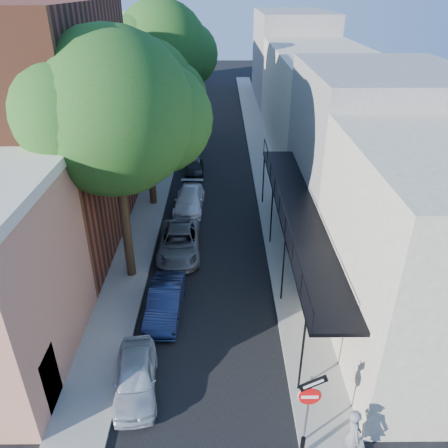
{
  "coord_description": "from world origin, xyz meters",
  "views": [
    {
      "loc": [
        0.61,
        -7.66,
        12.57
      ],
      "look_at": [
        0.74,
        10.14,
        2.8
      ],
      "focal_mm": 35.0,
      "sensor_mm": 36.0,
      "label": 1
    }
  ],
  "objects_px": {
    "bollard": "(302,447)",
    "oak_far": "(168,51)",
    "parked_car_d": "(189,200)",
    "parked_car_b": "(165,302)",
    "parked_car_e": "(194,167)",
    "oak_near": "(124,115)",
    "parked_car_c": "(180,243)",
    "oak_mid": "(152,93)",
    "parked_car_a": "(136,377)",
    "sign_post": "(310,399)",
    "pedestrian": "(353,434)",
    "parked_car_g": "(194,130)",
    "parked_car_f": "(183,145)"
  },
  "relations": [
    {
      "from": "sign_post",
      "to": "parked_car_b",
      "type": "relative_size",
      "value": 0.77
    },
    {
      "from": "oak_far",
      "to": "pedestrian",
      "type": "distance_m",
      "value": 28.78
    },
    {
      "from": "sign_post",
      "to": "parked_car_d",
      "type": "height_order",
      "value": "sign_post"
    },
    {
      "from": "oak_mid",
      "to": "parked_car_e",
      "type": "relative_size",
      "value": 2.92
    },
    {
      "from": "sign_post",
      "to": "parked_car_b",
      "type": "bearing_deg",
      "value": 128.75
    },
    {
      "from": "oak_mid",
      "to": "parked_car_c",
      "type": "height_order",
      "value": "oak_mid"
    },
    {
      "from": "parked_car_f",
      "to": "parked_car_a",
      "type": "bearing_deg",
      "value": -83.82
    },
    {
      "from": "parked_car_e",
      "to": "oak_mid",
      "type": "bearing_deg",
      "value": -114.88
    },
    {
      "from": "bollard",
      "to": "oak_far",
      "type": "height_order",
      "value": "oak_far"
    },
    {
      "from": "bollard",
      "to": "parked_car_e",
      "type": "relative_size",
      "value": 0.23
    },
    {
      "from": "parked_car_d",
      "to": "oak_near",
      "type": "bearing_deg",
      "value": -103.42
    },
    {
      "from": "parked_car_d",
      "to": "parked_car_e",
      "type": "distance_m",
      "value": 5.73
    },
    {
      "from": "oak_far",
      "to": "parked_car_e",
      "type": "bearing_deg",
      "value": -65.43
    },
    {
      "from": "bollard",
      "to": "parked_car_f",
      "type": "height_order",
      "value": "parked_car_f"
    },
    {
      "from": "oak_near",
      "to": "parked_car_d",
      "type": "height_order",
      "value": "oak_near"
    },
    {
      "from": "parked_car_f",
      "to": "parked_car_g",
      "type": "relative_size",
      "value": 1.06
    },
    {
      "from": "parked_car_a",
      "to": "parked_car_c",
      "type": "distance_m",
      "value": 8.97
    },
    {
      "from": "oak_near",
      "to": "oak_mid",
      "type": "relative_size",
      "value": 1.12
    },
    {
      "from": "parked_car_g",
      "to": "parked_car_b",
      "type": "bearing_deg",
      "value": -82.5
    },
    {
      "from": "oak_near",
      "to": "oak_mid",
      "type": "distance_m",
      "value": 8.01
    },
    {
      "from": "parked_car_a",
      "to": "parked_car_e",
      "type": "xyz_separation_m",
      "value": [
        0.99,
        19.89,
        -0.02
      ]
    },
    {
      "from": "sign_post",
      "to": "parked_car_c",
      "type": "distance_m",
      "value": 12.12
    },
    {
      "from": "bollard",
      "to": "parked_car_e",
      "type": "bearing_deg",
      "value": 101.07
    },
    {
      "from": "sign_post",
      "to": "parked_car_e",
      "type": "height_order",
      "value": "sign_post"
    },
    {
      "from": "parked_car_c",
      "to": "parked_car_d",
      "type": "distance_m",
      "value": 5.23
    },
    {
      "from": "oak_far",
      "to": "parked_car_c",
      "type": "xyz_separation_m",
      "value": [
        1.76,
        -15.23,
        -7.61
      ]
    },
    {
      "from": "parked_car_e",
      "to": "pedestrian",
      "type": "xyz_separation_m",
      "value": [
        5.83,
        -22.49,
        0.49
      ]
    },
    {
      "from": "sign_post",
      "to": "parked_car_a",
      "type": "xyz_separation_m",
      "value": [
        -5.55,
        2.13,
        -1.42
      ]
    },
    {
      "from": "oak_far",
      "to": "parked_car_d",
      "type": "distance_m",
      "value": 12.74
    },
    {
      "from": "oak_mid",
      "to": "bollard",
      "type": "bearing_deg",
      "value": -70.1
    },
    {
      "from": "parked_car_a",
      "to": "pedestrian",
      "type": "relative_size",
      "value": 1.86
    },
    {
      "from": "oak_mid",
      "to": "parked_car_e",
      "type": "distance_m",
      "value": 8.28
    },
    {
      "from": "oak_far",
      "to": "parked_car_e",
      "type": "xyz_separation_m",
      "value": [
        1.95,
        -4.27,
        -7.66
      ]
    },
    {
      "from": "parked_car_a",
      "to": "parked_car_f",
      "type": "relative_size",
      "value": 0.85
    },
    {
      "from": "oak_far",
      "to": "parked_car_a",
      "type": "distance_m",
      "value": 25.36
    },
    {
      "from": "bollard",
      "to": "parked_car_d",
      "type": "height_order",
      "value": "parked_car_d"
    },
    {
      "from": "oak_far",
      "to": "parked_car_b",
      "type": "bearing_deg",
      "value": -85.59
    },
    {
      "from": "parked_car_a",
      "to": "parked_car_g",
      "type": "height_order",
      "value": "parked_car_a"
    },
    {
      "from": "oak_far",
      "to": "parked_car_c",
      "type": "bearing_deg",
      "value": -83.42
    },
    {
      "from": "parked_car_e",
      "to": "oak_near",
      "type": "bearing_deg",
      "value": -100.7
    },
    {
      "from": "parked_car_a",
      "to": "pedestrian",
      "type": "xyz_separation_m",
      "value": [
        6.82,
        -2.61,
        0.47
      ]
    },
    {
      "from": "oak_near",
      "to": "parked_car_f",
      "type": "xyz_separation_m",
      "value": [
        0.77,
        17.62,
        -7.18
      ]
    },
    {
      "from": "parked_car_b",
      "to": "oak_mid",
      "type": "bearing_deg",
      "value": 100.37
    },
    {
      "from": "bollard",
      "to": "oak_mid",
      "type": "height_order",
      "value": "oak_mid"
    },
    {
      "from": "oak_mid",
      "to": "parked_car_d",
      "type": "bearing_deg",
      "value": -25.6
    },
    {
      "from": "oak_mid",
      "to": "parked_car_f",
      "type": "distance_m",
      "value": 11.58
    },
    {
      "from": "oak_mid",
      "to": "parked_car_e",
      "type": "height_order",
      "value": "oak_mid"
    },
    {
      "from": "parked_car_b",
      "to": "sign_post",
      "type": "bearing_deg",
      "value": -49.18
    },
    {
      "from": "bollard",
      "to": "oak_far",
      "type": "relative_size",
      "value": 0.07
    },
    {
      "from": "bollard",
      "to": "sign_post",
      "type": "bearing_deg",
      "value": 71.44
    }
  ]
}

